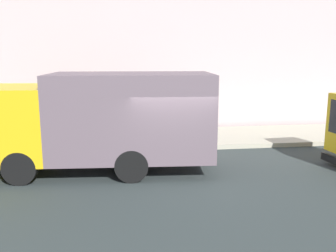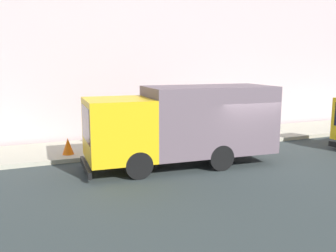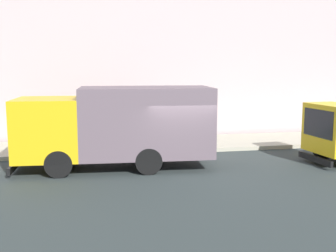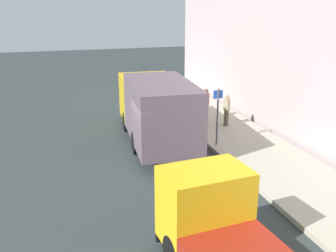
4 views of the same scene
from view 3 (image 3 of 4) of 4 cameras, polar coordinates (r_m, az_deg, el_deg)
ground at (r=15.53m, az=1.77°, el=-6.22°), size 80.00×80.00×0.00m
sidewalk at (r=20.09m, az=-1.36°, el=-2.59°), size 3.59×30.00×0.18m
building_facade at (r=22.11m, az=-2.50°, el=14.59°), size 0.50×30.00×12.61m
large_utility_truck at (r=15.77m, az=-6.96°, el=0.27°), size 3.02×7.54×3.09m
pedestrian_walking at (r=19.79m, az=-10.61°, el=-0.06°), size 0.44×0.44×1.66m
pedestrian_standing at (r=19.19m, az=-14.41°, el=-0.35°), size 0.38×0.38×1.71m
traffic_cone_orange at (r=18.94m, az=-19.82°, el=-2.43°), size 0.49×0.49×0.69m
street_sign_post at (r=18.30m, az=-3.04°, el=1.37°), size 0.44×0.08×2.54m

